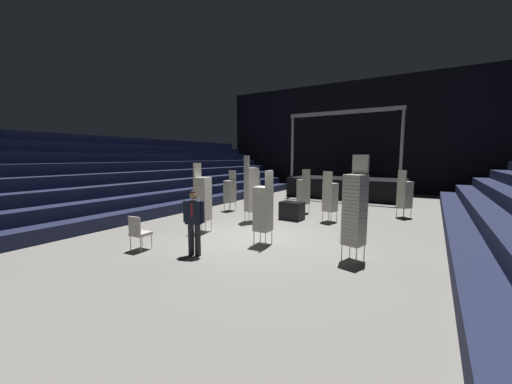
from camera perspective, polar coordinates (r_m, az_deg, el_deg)
ground_plane at (r=9.21m, az=0.08°, el=-9.30°), size 22.00×30.00×0.10m
arena_end_wall at (r=23.08m, az=19.96°, el=10.13°), size 22.00×0.30×8.00m
bleacher_bank_left at (r=15.22m, az=-24.59°, el=3.55°), size 6.00×24.00×3.60m
stage_riser at (r=19.08m, az=17.12°, el=0.98°), size 6.69×3.21×5.12m
man_with_tie at (r=7.60m, az=-11.99°, el=-5.14°), size 0.57×0.35×1.69m
chair_stack_front_left at (r=15.67m, az=-0.23°, el=0.94°), size 0.46×0.46×1.79m
chair_stack_front_right at (r=11.71m, az=14.19°, el=-0.85°), size 0.56×0.56×1.96m
chair_stack_mid_left at (r=8.36m, az=1.42°, el=-3.09°), size 0.44×0.44×2.14m
chair_stack_mid_right at (r=11.34m, az=-0.94°, el=0.61°), size 0.60×0.60×2.56m
chair_stack_mid_centre at (r=9.93m, az=-10.31°, el=-1.12°), size 0.50×0.50×2.31m
chair_stack_rear_left at (r=13.60m, az=26.91°, el=-0.34°), size 0.62×0.62×1.96m
chair_stack_rear_right at (r=13.72m, az=-5.08°, el=0.26°), size 0.48×0.48×1.88m
chair_stack_rear_centre at (r=7.38m, az=18.64°, el=-3.12°), size 0.54×0.54×2.56m
chair_stack_aisle_left at (r=13.32m, az=9.19°, el=0.18°), size 0.61×0.61×1.96m
equipment_road_case at (r=11.93m, az=6.98°, el=-3.61°), size 0.94×0.66×0.71m
loose_chair_near_man at (r=8.54m, az=-21.85°, el=-7.03°), size 0.47×0.47×0.95m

